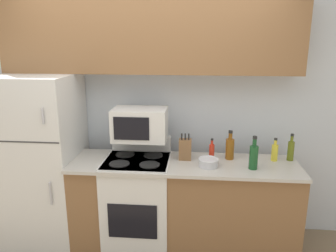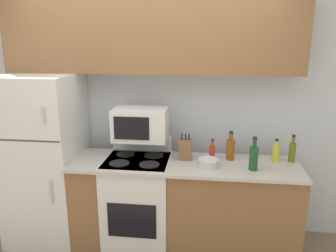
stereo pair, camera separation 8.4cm
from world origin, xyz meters
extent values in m
cube|color=silver|center=(0.00, 0.75, 1.27)|extent=(8.00, 0.05, 2.55)
cube|color=brown|center=(0.35, 0.28, 0.44)|extent=(2.11, 0.56, 0.88)
cube|color=#BCB7AD|center=(0.35, 0.26, 0.90)|extent=(2.11, 0.60, 0.03)
cube|color=silver|center=(-1.06, 0.36, 0.85)|extent=(0.71, 0.71, 1.70)
cube|color=#383838|center=(-1.06, 0.00, 1.16)|extent=(0.69, 0.01, 0.01)
cylinder|color=#B7B7BC|center=(-0.83, -0.01, 1.40)|extent=(0.02, 0.02, 0.14)
cylinder|color=#B7B7BC|center=(-0.83, -0.01, 0.68)|extent=(0.02, 0.02, 0.22)
cube|color=brown|center=(0.00, 0.57, 2.04)|extent=(2.82, 0.31, 0.68)
cube|color=silver|center=(-0.09, 0.27, 0.46)|extent=(0.62, 0.56, 0.92)
cube|color=black|center=(-0.09, -0.02, 0.44)|extent=(0.44, 0.01, 0.33)
cube|color=#2D2D2D|center=(-0.09, 0.27, 0.92)|extent=(0.59, 0.54, 0.01)
cube|color=silver|center=(-0.09, 0.53, 1.00)|extent=(0.59, 0.06, 0.16)
cylinder|color=black|center=(-0.23, 0.14, 0.93)|extent=(0.19, 0.19, 0.01)
cylinder|color=black|center=(0.05, 0.14, 0.93)|extent=(0.19, 0.19, 0.01)
cylinder|color=black|center=(-0.23, 0.39, 0.93)|extent=(0.19, 0.19, 0.01)
cylinder|color=black|center=(0.05, 0.39, 0.93)|extent=(0.19, 0.19, 0.01)
cube|color=silver|center=(-0.08, 0.38, 1.24)|extent=(0.51, 0.32, 0.30)
cube|color=black|center=(-0.13, 0.22, 1.24)|extent=(0.33, 0.01, 0.21)
cube|color=brown|center=(0.36, 0.35, 1.01)|extent=(0.12, 0.10, 0.20)
cylinder|color=black|center=(0.32, 0.34, 1.14)|extent=(0.01, 0.01, 0.06)
cylinder|color=black|center=(0.36, 0.34, 1.14)|extent=(0.01, 0.01, 0.06)
cylinder|color=black|center=(0.39, 0.34, 1.14)|extent=(0.01, 0.01, 0.06)
cylinder|color=silver|center=(0.57, 0.19, 0.95)|extent=(0.17, 0.17, 0.07)
torus|color=silver|center=(0.57, 0.19, 0.98)|extent=(0.18, 0.18, 0.01)
cylinder|color=#5B6619|center=(1.35, 0.41, 1.01)|extent=(0.06, 0.06, 0.18)
cylinder|color=#5B6619|center=(1.35, 0.41, 1.12)|extent=(0.03, 0.03, 0.06)
cylinder|color=black|center=(1.35, 0.41, 1.16)|extent=(0.03, 0.03, 0.02)
cylinder|color=#194C23|center=(0.96, 0.17, 1.02)|extent=(0.08, 0.08, 0.21)
cylinder|color=#194C23|center=(0.96, 0.17, 1.16)|extent=(0.03, 0.03, 0.07)
cylinder|color=black|center=(0.96, 0.17, 1.20)|extent=(0.04, 0.04, 0.02)
cylinder|color=brown|center=(0.78, 0.40, 1.01)|extent=(0.08, 0.08, 0.20)
cylinder|color=brown|center=(0.78, 0.40, 1.14)|extent=(0.04, 0.04, 0.06)
cylinder|color=black|center=(0.78, 0.40, 1.18)|extent=(0.04, 0.04, 0.02)
cylinder|color=gold|center=(1.19, 0.39, 0.99)|extent=(0.06, 0.06, 0.15)
cylinder|color=gold|center=(1.19, 0.39, 1.09)|extent=(0.03, 0.03, 0.05)
cylinder|color=black|center=(1.19, 0.39, 1.13)|extent=(0.03, 0.03, 0.02)
cylinder|color=red|center=(0.61, 0.39, 0.98)|extent=(0.05, 0.05, 0.14)
cylinder|color=red|center=(0.61, 0.39, 1.08)|extent=(0.02, 0.02, 0.04)
cylinder|color=black|center=(0.61, 0.39, 1.11)|extent=(0.02, 0.03, 0.02)
camera|label=1|loc=(0.46, -2.58, 2.03)|focal=35.00mm
camera|label=2|loc=(0.54, -2.57, 2.03)|focal=35.00mm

